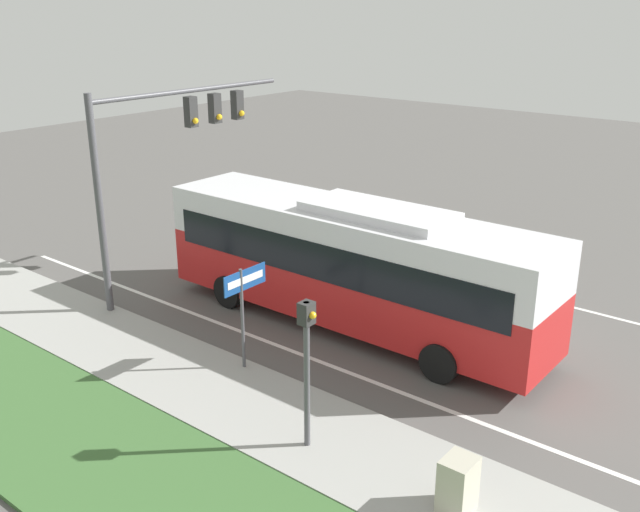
{
  "coord_description": "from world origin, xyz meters",
  "views": [
    {
      "loc": [
        -15.87,
        -7.23,
        8.4
      ],
      "look_at": [
        -1.46,
        4.27,
        1.8
      ],
      "focal_mm": 40.0,
      "sensor_mm": 36.0,
      "label": 1
    }
  ],
  "objects_px": {
    "bus": "(351,259)",
    "utility_cabinet": "(458,485)",
    "signal_gantry": "(169,141)",
    "street_sign": "(244,298)",
    "pedestrian_signal": "(307,352)"
  },
  "relations": [
    {
      "from": "bus",
      "to": "street_sign",
      "type": "relative_size",
      "value": 4.27
    },
    {
      "from": "bus",
      "to": "signal_gantry",
      "type": "xyz_separation_m",
      "value": [
        -1.11,
        5.79,
        2.66
      ]
    },
    {
      "from": "bus",
      "to": "street_sign",
      "type": "xyz_separation_m",
      "value": [
        -3.62,
        0.44,
        -0.05
      ]
    },
    {
      "from": "street_sign",
      "to": "utility_cabinet",
      "type": "relative_size",
      "value": 2.58
    },
    {
      "from": "bus",
      "to": "pedestrian_signal",
      "type": "bearing_deg",
      "value": -151.9
    },
    {
      "from": "bus",
      "to": "utility_cabinet",
      "type": "height_order",
      "value": "bus"
    },
    {
      "from": "bus",
      "to": "street_sign",
      "type": "distance_m",
      "value": 3.64
    },
    {
      "from": "signal_gantry",
      "to": "utility_cabinet",
      "type": "bearing_deg",
      "value": -108.63
    },
    {
      "from": "bus",
      "to": "utility_cabinet",
      "type": "distance_m",
      "value": 7.99
    },
    {
      "from": "street_sign",
      "to": "utility_cabinet",
      "type": "distance_m",
      "value": 6.75
    },
    {
      "from": "pedestrian_signal",
      "to": "signal_gantry",
      "type": "bearing_deg",
      "value": 64.44
    },
    {
      "from": "signal_gantry",
      "to": "street_sign",
      "type": "bearing_deg",
      "value": -115.07
    },
    {
      "from": "street_sign",
      "to": "bus",
      "type": "bearing_deg",
      "value": -7.02
    },
    {
      "from": "signal_gantry",
      "to": "utility_cabinet",
      "type": "xyz_separation_m",
      "value": [
        -3.98,
        -11.81,
        -3.96
      ]
    },
    {
      "from": "street_sign",
      "to": "pedestrian_signal",
      "type": "bearing_deg",
      "value": -116.36
    }
  ]
}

